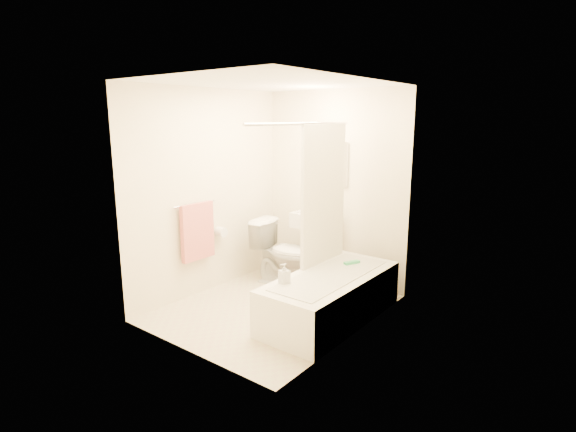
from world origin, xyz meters
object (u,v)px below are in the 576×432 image
Objects in this scene: soap_bottle at (284,274)px; toilet at (285,253)px; sink at (316,245)px; bathtub at (331,297)px; bath_mat at (289,298)px.

toilet is at bearing 128.02° from soap_bottle.
sink is (0.27, 0.28, 0.10)m from toilet.
soap_bottle is at bearing -116.47° from bathtub.
toilet is 1.37× the size of bath_mat.
bathtub is at bearing 63.53° from soap_bottle.
soap_bottle is (-0.24, -0.48, 0.34)m from bathtub.
sink is 1.67× the size of bath_mat.
bath_mat is (-0.66, 0.14, -0.23)m from bathtub.
bath_mat is (0.08, -0.65, -0.49)m from sink.
sink reaches higher than soap_bottle.
bath_mat is (0.35, -0.36, -0.39)m from toilet.
toilet is at bearing -135.19° from sink.
toilet is 1.14m from bathtub.
sink is 4.95× the size of soap_bottle.
sink is 1.36m from soap_bottle.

